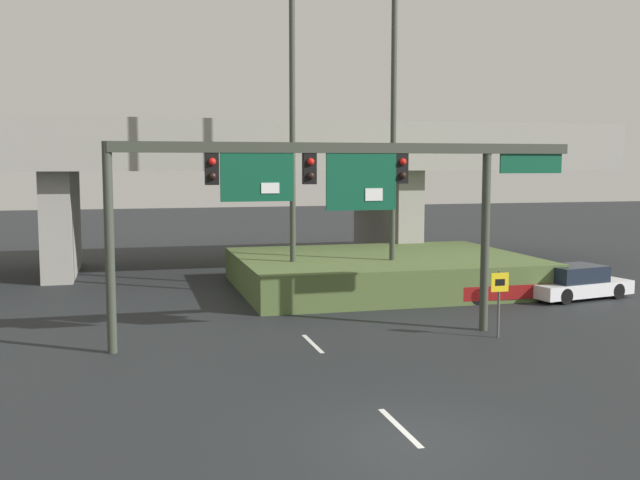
{
  "coord_description": "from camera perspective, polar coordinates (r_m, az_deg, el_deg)",
  "views": [
    {
      "loc": [
        -5.46,
        -13.7,
        5.54
      ],
      "look_at": [
        0.0,
        7.29,
        3.3
      ],
      "focal_mm": 42.0,
      "sensor_mm": 36.0,
      "label": 1
    }
  ],
  "objects": [
    {
      "name": "highway_light_pole_far",
      "position": [
        31.15,
        -2.14,
        12.91
      ],
      "size": [
        0.7,
        0.36,
        17.93
      ],
      "color": "#383D33",
      "rests_on": "ground"
    },
    {
      "name": "grass_embankment",
      "position": [
        33.36,
        4.7,
        -2.42
      ],
      "size": [
        12.59,
        9.66,
        1.45
      ],
      "color": "#4C6033",
      "rests_on": "ground"
    },
    {
      "name": "lane_markings",
      "position": [
        26.82,
        -2.54,
        -6.02
      ],
      "size": [
        0.14,
        25.1,
        0.01
      ],
      "color": "silver",
      "rests_on": "ground"
    },
    {
      "name": "highway_light_pole_near",
      "position": [
        31.58,
        5.62,
        9.47
      ],
      "size": [
        0.7,
        0.36,
        14.3
      ],
      "color": "#383D33",
      "rests_on": "ground"
    },
    {
      "name": "signal_gantry",
      "position": [
        23.13,
        1.25,
        4.46
      ],
      "size": [
        14.88,
        0.44,
        6.16
      ],
      "color": "#383D33",
      "rests_on": "ground"
    },
    {
      "name": "overpass_bridge",
      "position": [
        39.62,
        -6.7,
        5.69
      ],
      "size": [
        40.43,
        9.58,
        7.58
      ],
      "color": "gray",
      "rests_on": "ground"
    },
    {
      "name": "ground_plane",
      "position": [
        15.75,
        6.92,
        -14.73
      ],
      "size": [
        160.0,
        160.0,
        0.0
      ],
      "primitive_type": "plane",
      "color": "black"
    },
    {
      "name": "speed_limit_sign",
      "position": [
        24.36,
        13.49,
        -4.05
      ],
      "size": [
        0.6,
        0.11,
        2.14
      ],
      "color": "#4C4C4C",
      "rests_on": "ground"
    },
    {
      "name": "parked_sedan_mid_right",
      "position": [
        32.44,
        18.91,
        -3.12
      ],
      "size": [
        4.81,
        2.69,
        1.37
      ],
      "rotation": [
        0.0,
        0.0,
        0.19
      ],
      "color": "silver",
      "rests_on": "ground"
    },
    {
      "name": "parked_sedan_near_right",
      "position": [
        31.22,
        13.47,
        -3.29
      ],
      "size": [
        4.43,
        1.82,
        1.39
      ],
      "rotation": [
        0.0,
        0.0,
        -0.01
      ],
      "color": "maroon",
      "rests_on": "ground"
    }
  ]
}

